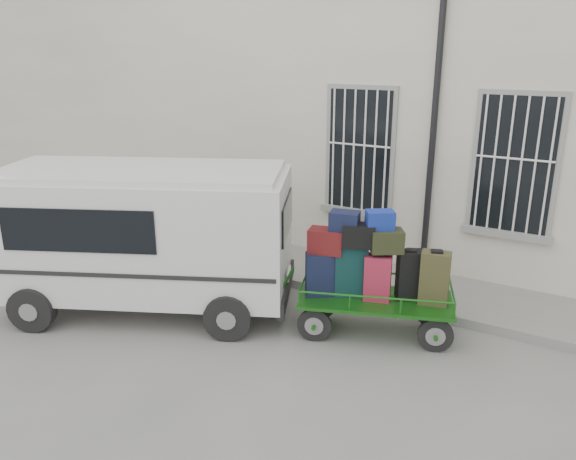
# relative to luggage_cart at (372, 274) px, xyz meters

# --- Properties ---
(ground) EXTENTS (80.00, 80.00, 0.00)m
(ground) POSITION_rel_luggage_cart_xyz_m (-0.90, -0.50, -0.95)
(ground) COLOR slate
(ground) RESTS_ON ground
(building) EXTENTS (24.00, 5.15, 6.00)m
(building) POSITION_rel_luggage_cart_xyz_m (-0.90, 5.00, 2.05)
(building) COLOR beige
(building) RESTS_ON ground
(sidewalk) EXTENTS (24.00, 1.70, 0.15)m
(sidewalk) POSITION_rel_luggage_cart_xyz_m (-0.90, 1.70, -0.88)
(sidewalk) COLOR gray
(sidewalk) RESTS_ON ground
(luggage_cart) EXTENTS (2.61, 1.67, 1.88)m
(luggage_cart) POSITION_rel_luggage_cart_xyz_m (0.00, 0.00, 0.00)
(luggage_cart) COLOR black
(luggage_cart) RESTS_ON ground
(van) EXTENTS (4.93, 3.64, 2.31)m
(van) POSITION_rel_luggage_cart_xyz_m (-3.45, -0.98, 0.37)
(van) COLOR silver
(van) RESTS_ON ground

